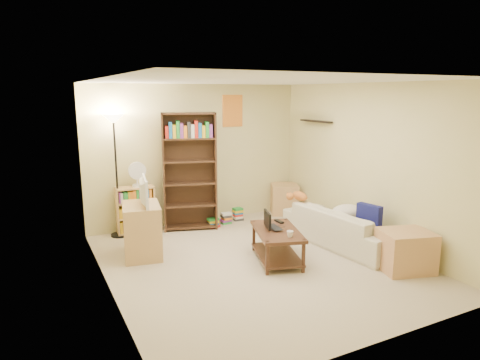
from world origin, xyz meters
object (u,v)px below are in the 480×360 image
(tv_stand, at_px, (142,230))
(mug, at_px, (290,234))
(laptop, at_px, (278,227))
(side_table, at_px, (284,199))
(tabby_cat, at_px, (298,196))
(floor_lamp, at_px, (115,140))
(tall_bookshelf, at_px, (190,169))
(coffee_table, at_px, (277,240))
(short_bookshelf, at_px, (136,210))
(end_cabinet, at_px, (406,251))
(sofa, at_px, (342,227))
(desk_fan, at_px, (137,173))
(television, at_px, (140,191))

(tv_stand, bearing_deg, mug, -29.59)
(laptop, relative_size, side_table, 0.61)
(tabby_cat, relative_size, floor_lamp, 0.23)
(mug, bearing_deg, tall_bookshelf, 103.76)
(tabby_cat, distance_m, coffee_table, 1.30)
(tall_bookshelf, height_order, floor_lamp, tall_bookshelf)
(tv_stand, bearing_deg, laptop, -19.81)
(short_bookshelf, height_order, end_cabinet, short_bookshelf)
(sofa, bearing_deg, tv_stand, 66.03)
(desk_fan, bearing_deg, coffee_table, -55.06)
(tv_stand, relative_size, short_bookshelf, 0.95)
(short_bookshelf, relative_size, end_cabinet, 1.24)
(short_bookshelf, bearing_deg, desk_fan, -39.78)
(tall_bookshelf, bearing_deg, television, -124.12)
(coffee_table, bearing_deg, side_table, 72.49)
(laptop, bearing_deg, tall_bookshelf, 25.26)
(coffee_table, height_order, tall_bookshelf, tall_bookshelf)
(mug, xyz_separation_m, desk_fan, (-1.43, 2.41, 0.54))
(tv_stand, bearing_deg, desk_fan, 89.26)
(laptop, relative_size, floor_lamp, 0.18)
(coffee_table, xyz_separation_m, short_bookshelf, (-1.49, 2.11, 0.10))
(short_bookshelf, xyz_separation_m, side_table, (2.92, -0.07, -0.11))
(sofa, bearing_deg, desk_fan, 48.08)
(short_bookshelf, height_order, desk_fan, desk_fan)
(floor_lamp, bearing_deg, side_table, -1.43)
(side_table, bearing_deg, tall_bookshelf, -177.19)
(tall_bookshelf, xyz_separation_m, short_bookshelf, (-0.92, 0.17, -0.67))
(floor_lamp, xyz_separation_m, end_cabinet, (3.13, -3.18, -1.34))
(television, height_order, tall_bookshelf, tall_bookshelf)
(sofa, height_order, short_bookshelf, short_bookshelf)
(desk_fan, bearing_deg, end_cabinet, -48.11)
(laptop, xyz_separation_m, desk_fan, (-1.48, 2.01, 0.57))
(tall_bookshelf, height_order, side_table, tall_bookshelf)
(tabby_cat, relative_size, end_cabinet, 0.71)
(coffee_table, distance_m, short_bookshelf, 2.58)
(tv_stand, bearing_deg, sofa, -7.22)
(sofa, relative_size, coffee_table, 1.78)
(laptop, height_order, end_cabinet, end_cabinet)
(coffee_table, xyz_separation_m, desk_fan, (-1.44, 2.07, 0.74))
(short_bookshelf, relative_size, floor_lamp, 0.40)
(mug, bearing_deg, desk_fan, 120.72)
(tabby_cat, distance_m, television, 2.60)
(tall_bookshelf, bearing_deg, sofa, -28.58)
(laptop, xyz_separation_m, mug, (-0.05, -0.39, 0.03))
(coffee_table, height_order, desk_fan, desk_fan)
(tabby_cat, xyz_separation_m, floor_lamp, (-2.69, 1.28, 0.95))
(tabby_cat, relative_size, television, 0.66)
(coffee_table, bearing_deg, television, 165.09)
(coffee_table, xyz_separation_m, tv_stand, (-1.65, 1.05, 0.08))
(tall_bookshelf, bearing_deg, tabby_cat, -19.84)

